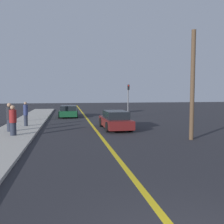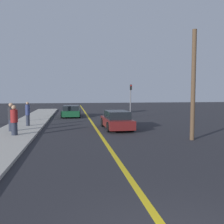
{
  "view_description": "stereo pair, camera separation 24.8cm",
  "coord_description": "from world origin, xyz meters",
  "px_view_note": "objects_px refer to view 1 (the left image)",
  "views": [
    {
      "loc": [
        -1.99,
        -3.33,
        2.65
      ],
      "look_at": [
        0.33,
        9.43,
        1.63
      ],
      "focal_mm": 40.0,
      "sensor_mm": 36.0,
      "label": 1
    },
    {
      "loc": [
        -1.74,
        -3.38,
        2.65
      ],
      "look_at": [
        0.33,
        9.43,
        1.63
      ],
      "focal_mm": 40.0,
      "sensor_mm": 36.0,
      "label": 2
    }
  ],
  "objects_px": {
    "pedestrian_mid_group": "(10,117)",
    "car_ahead_center": "(69,111)",
    "pedestrian_near_curb": "(13,120)",
    "car_near_right_lane": "(115,120)",
    "pedestrian_far_standing": "(26,114)",
    "utility_pole": "(192,86)",
    "traffic_light": "(128,97)"
  },
  "relations": [
    {
      "from": "car_ahead_center",
      "to": "utility_pole",
      "type": "relative_size",
      "value": 0.74
    },
    {
      "from": "pedestrian_mid_group",
      "to": "utility_pole",
      "type": "bearing_deg",
      "value": -20.96
    },
    {
      "from": "car_ahead_center",
      "to": "pedestrian_mid_group",
      "type": "distance_m",
      "value": 11.19
    },
    {
      "from": "pedestrian_near_curb",
      "to": "pedestrian_mid_group",
      "type": "height_order",
      "value": "pedestrian_mid_group"
    },
    {
      "from": "pedestrian_far_standing",
      "to": "pedestrian_mid_group",
      "type": "bearing_deg",
      "value": -103.39
    },
    {
      "from": "car_ahead_center",
      "to": "traffic_light",
      "type": "xyz_separation_m",
      "value": [
        6.13,
        -2.11,
        1.56
      ]
    },
    {
      "from": "traffic_light",
      "to": "pedestrian_mid_group",
      "type": "bearing_deg",
      "value": -139.74
    },
    {
      "from": "car_near_right_lane",
      "to": "pedestrian_mid_group",
      "type": "bearing_deg",
      "value": -175.18
    },
    {
      "from": "pedestrian_mid_group",
      "to": "utility_pole",
      "type": "xyz_separation_m",
      "value": [
        10.49,
        -4.02,
        1.97
      ]
    },
    {
      "from": "car_near_right_lane",
      "to": "pedestrian_far_standing",
      "type": "height_order",
      "value": "pedestrian_far_standing"
    },
    {
      "from": "car_near_right_lane",
      "to": "car_ahead_center",
      "type": "relative_size",
      "value": 1.01
    },
    {
      "from": "car_near_right_lane",
      "to": "pedestrian_near_curb",
      "type": "relative_size",
      "value": 2.55
    },
    {
      "from": "pedestrian_near_curb",
      "to": "pedestrian_mid_group",
      "type": "xyz_separation_m",
      "value": [
        -0.53,
        1.62,
        0.04
      ]
    },
    {
      "from": "pedestrian_near_curb",
      "to": "utility_pole",
      "type": "distance_m",
      "value": 10.44
    },
    {
      "from": "car_near_right_lane",
      "to": "pedestrian_near_curb",
      "type": "xyz_separation_m",
      "value": [
        -6.54,
        -2.36,
        0.37
      ]
    },
    {
      "from": "car_near_right_lane",
      "to": "car_ahead_center",
      "type": "bearing_deg",
      "value": 107.31
    },
    {
      "from": "car_near_right_lane",
      "to": "pedestrian_far_standing",
      "type": "xyz_separation_m",
      "value": [
        -6.47,
        1.77,
        0.41
      ]
    },
    {
      "from": "car_near_right_lane",
      "to": "pedestrian_mid_group",
      "type": "xyz_separation_m",
      "value": [
        -7.07,
        -0.74,
        0.41
      ]
    },
    {
      "from": "car_ahead_center",
      "to": "traffic_light",
      "type": "distance_m",
      "value": 6.67
    },
    {
      "from": "car_ahead_center",
      "to": "pedestrian_mid_group",
      "type": "height_order",
      "value": "pedestrian_mid_group"
    },
    {
      "from": "pedestrian_mid_group",
      "to": "utility_pole",
      "type": "relative_size",
      "value": 0.3
    },
    {
      "from": "pedestrian_mid_group",
      "to": "traffic_light",
      "type": "height_order",
      "value": "traffic_light"
    },
    {
      "from": "car_ahead_center",
      "to": "utility_pole",
      "type": "distance_m",
      "value": 16.18
    },
    {
      "from": "pedestrian_near_curb",
      "to": "pedestrian_far_standing",
      "type": "bearing_deg",
      "value": 89.0
    },
    {
      "from": "pedestrian_far_standing",
      "to": "utility_pole",
      "type": "distance_m",
      "value": 12.02
    },
    {
      "from": "car_ahead_center",
      "to": "utility_pole",
      "type": "height_order",
      "value": "utility_pole"
    },
    {
      "from": "utility_pole",
      "to": "car_ahead_center",
      "type": "bearing_deg",
      "value": 114.71
    },
    {
      "from": "pedestrian_near_curb",
      "to": "utility_pole",
      "type": "relative_size",
      "value": 0.29
    },
    {
      "from": "pedestrian_mid_group",
      "to": "car_ahead_center",
      "type": "bearing_deg",
      "value": 70.12
    },
    {
      "from": "pedestrian_near_curb",
      "to": "pedestrian_mid_group",
      "type": "distance_m",
      "value": 1.7
    },
    {
      "from": "pedestrian_far_standing",
      "to": "traffic_light",
      "type": "height_order",
      "value": "traffic_light"
    },
    {
      "from": "pedestrian_mid_group",
      "to": "car_near_right_lane",
      "type": "bearing_deg",
      "value": 5.96
    }
  ]
}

